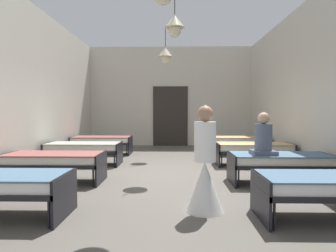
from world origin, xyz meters
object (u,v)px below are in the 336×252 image
at_px(bed_left_row_1, 54,160).
at_px(patient_seated_primary, 263,139).
at_px(bed_right_row_3, 237,141).
at_px(bed_left_row_3, 102,141).
at_px(bed_right_row_0, 333,186).
at_px(bed_right_row_1, 280,161).
at_px(bed_right_row_2, 253,148).
at_px(nurse_near_aisle, 205,174).
at_px(bed_left_row_2, 84,148).

distance_m(bed_left_row_1, patient_seated_primary, 4.07).
bearing_deg(bed_left_row_1, bed_right_row_3, 40.85).
bearing_deg(bed_left_row_3, bed_right_row_3, 0.00).
xyz_separation_m(bed_left_row_3, bed_right_row_3, (4.40, 0.00, 0.00)).
xyz_separation_m(bed_right_row_0, bed_right_row_1, (0.00, 1.90, 0.00)).
height_order(bed_left_row_1, bed_right_row_2, same).
xyz_separation_m(bed_right_row_1, bed_right_row_2, (0.00, 1.90, 0.00)).
height_order(bed_left_row_3, bed_right_row_3, same).
bearing_deg(nurse_near_aisle, bed_right_row_0, -26.97).
relative_size(bed_left_row_1, bed_right_row_3, 1.00).
xyz_separation_m(bed_left_row_2, nurse_near_aisle, (2.78, -3.52, 0.09)).
height_order(bed_right_row_0, bed_right_row_3, same).
height_order(bed_left_row_2, nurse_near_aisle, nurse_near_aisle).
xyz_separation_m(bed_left_row_2, bed_left_row_3, (0.00, 1.90, 0.00)).
relative_size(bed_right_row_0, bed_right_row_1, 1.00).
bearing_deg(bed_right_row_1, bed_right_row_3, 90.00).
bearing_deg(nurse_near_aisle, bed_right_row_2, 48.28).
bearing_deg(nurse_near_aisle, bed_right_row_3, 56.33).
bearing_deg(patient_seated_primary, bed_right_row_3, 84.85).
bearing_deg(patient_seated_primary, bed_right_row_0, -79.10).
bearing_deg(bed_left_row_1, bed_left_row_3, 90.00).
relative_size(bed_left_row_1, nurse_near_aisle, 1.28).
distance_m(bed_left_row_1, bed_right_row_2, 4.79).
distance_m(bed_left_row_1, bed_left_row_2, 1.90).
relative_size(bed_right_row_3, nurse_near_aisle, 1.28).
relative_size(bed_right_row_1, patient_seated_primary, 2.38).
xyz_separation_m(bed_right_row_0, bed_left_row_3, (-4.40, 5.70, 0.00)).
distance_m(bed_left_row_1, bed_left_row_3, 3.80).
bearing_deg(bed_left_row_1, nurse_near_aisle, -30.20).
bearing_deg(nurse_near_aisle, bed_left_row_1, 132.72).
height_order(bed_left_row_3, patient_seated_primary, patient_seated_primary).
bearing_deg(bed_right_row_0, bed_right_row_2, 90.00).
bearing_deg(bed_left_row_1, bed_right_row_0, -23.38).
height_order(bed_left_row_1, bed_right_row_1, same).
bearing_deg(patient_seated_primary, bed_left_row_3, 136.17).
bearing_deg(bed_left_row_2, patient_seated_primary, -26.11).
xyz_separation_m(bed_right_row_2, bed_right_row_3, (0.00, 1.90, 0.00)).
distance_m(bed_right_row_0, bed_left_row_3, 7.20).
bearing_deg(bed_right_row_2, bed_left_row_2, 180.00).
bearing_deg(bed_left_row_3, bed_right_row_2, -23.38).
relative_size(bed_left_row_2, bed_right_row_3, 1.00).
xyz_separation_m(bed_right_row_2, patient_seated_primary, (-0.35, -1.98, 0.43)).
distance_m(bed_right_row_0, bed_right_row_2, 3.80).
distance_m(bed_right_row_1, patient_seated_primary, 0.56).
distance_m(bed_left_row_1, nurse_near_aisle, 3.22).
distance_m(bed_left_row_2, bed_left_row_3, 1.90).
relative_size(bed_right_row_1, bed_left_row_2, 1.00).
distance_m(bed_left_row_2, bed_right_row_2, 4.40).
height_order(bed_right_row_1, bed_left_row_2, same).
relative_size(bed_right_row_1, bed_right_row_3, 1.00).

